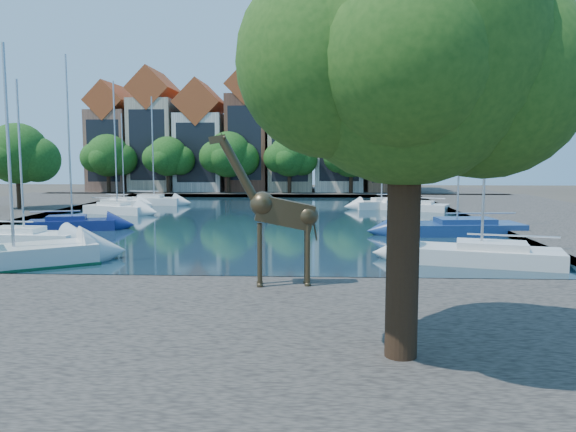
# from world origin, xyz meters

# --- Properties ---
(ground) EXTENTS (160.00, 160.00, 0.00)m
(ground) POSITION_xyz_m (0.00, 0.00, 0.00)
(ground) COLOR #38332B
(ground) RESTS_ON ground
(water_basin) EXTENTS (38.00, 50.00, 0.08)m
(water_basin) POSITION_xyz_m (0.00, 24.00, 0.04)
(water_basin) COLOR black
(water_basin) RESTS_ON ground
(near_quay) EXTENTS (50.00, 14.00, 0.50)m
(near_quay) POSITION_xyz_m (0.00, -7.00, 0.25)
(near_quay) COLOR #4D4943
(near_quay) RESTS_ON ground
(far_quay) EXTENTS (60.00, 16.00, 0.50)m
(far_quay) POSITION_xyz_m (0.00, 56.00, 0.25)
(far_quay) COLOR #4D4943
(far_quay) RESTS_ON ground
(right_quay) EXTENTS (14.00, 52.00, 0.50)m
(right_quay) POSITION_xyz_m (25.00, 24.00, 0.25)
(right_quay) COLOR #4D4943
(right_quay) RESTS_ON ground
(plane_tree) EXTENTS (8.32, 6.40, 10.62)m
(plane_tree) POSITION_xyz_m (7.62, -9.01, 7.67)
(plane_tree) COLOR #332114
(plane_tree) RESTS_ON near_quay
(townhouse_west_end) EXTENTS (5.44, 9.18, 14.93)m
(townhouse_west_end) POSITION_xyz_m (-23.00, 55.99, 7.36)
(townhouse_west_end) COLOR brown
(townhouse_west_end) RESTS_ON far_quay
(townhouse_west_mid) EXTENTS (5.94, 9.18, 16.79)m
(townhouse_west_mid) POSITION_xyz_m (-17.00, 55.99, 8.23)
(townhouse_west_mid) COLOR tan
(townhouse_west_mid) RESTS_ON far_quay
(townhouse_west_inner) EXTENTS (6.43, 9.18, 15.15)m
(townhouse_west_inner) POSITION_xyz_m (-10.50, 55.99, 7.35)
(townhouse_west_inner) COLOR beige
(townhouse_west_inner) RESTS_ON far_quay
(townhouse_center) EXTENTS (5.44, 9.18, 16.93)m
(townhouse_center) POSITION_xyz_m (-4.00, 55.99, 8.36)
(townhouse_center) COLOR brown
(townhouse_center) RESTS_ON far_quay
(townhouse_east_inner) EXTENTS (5.94, 9.18, 15.79)m
(townhouse_east_inner) POSITION_xyz_m (2.00, 55.99, 7.73)
(townhouse_east_inner) COLOR tan
(townhouse_east_inner) RESTS_ON far_quay
(townhouse_east_mid) EXTENTS (6.43, 9.18, 16.65)m
(townhouse_east_mid) POSITION_xyz_m (8.50, 55.99, 8.10)
(townhouse_east_mid) COLOR beige
(townhouse_east_mid) RESTS_ON far_quay
(townhouse_east_end) EXTENTS (5.44, 9.18, 14.43)m
(townhouse_east_end) POSITION_xyz_m (15.00, 55.99, 7.11)
(townhouse_east_end) COLOR #895D42
(townhouse_east_end) RESTS_ON far_quay
(far_tree_far_west) EXTENTS (7.28, 5.60, 7.68)m
(far_tree_far_west) POSITION_xyz_m (-21.90, 50.49, 5.18)
(far_tree_far_west) COLOR #332114
(far_tree_far_west) RESTS_ON far_quay
(far_tree_west) EXTENTS (6.76, 5.20, 7.36)m
(far_tree_west) POSITION_xyz_m (-13.91, 50.49, 5.08)
(far_tree_west) COLOR #332114
(far_tree_west) RESTS_ON far_quay
(far_tree_mid_west) EXTENTS (7.80, 6.00, 8.00)m
(far_tree_mid_west) POSITION_xyz_m (-5.89, 50.49, 5.29)
(far_tree_mid_west) COLOR #332114
(far_tree_mid_west) RESTS_ON far_quay
(far_tree_mid_east) EXTENTS (7.02, 5.40, 7.52)m
(far_tree_mid_east) POSITION_xyz_m (2.10, 50.49, 5.13)
(far_tree_mid_east) COLOR #332114
(far_tree_mid_east) RESTS_ON far_quay
(far_tree_east) EXTENTS (7.54, 5.80, 7.84)m
(far_tree_east) POSITION_xyz_m (10.11, 50.49, 5.24)
(far_tree_east) COLOR #332114
(far_tree_east) RESTS_ON far_quay
(far_tree_far_east) EXTENTS (6.76, 5.20, 7.36)m
(far_tree_far_east) POSITION_xyz_m (18.09, 50.49, 5.08)
(far_tree_far_east) COLOR #332114
(far_tree_far_east) RESTS_ON far_quay
(side_tree_left_far) EXTENTS (7.28, 5.60, 7.88)m
(side_tree_left_far) POSITION_xyz_m (-21.90, 27.99, 5.38)
(side_tree_left_far) COLOR #332114
(side_tree_left_far) RESTS_ON left_quay
(giraffe_statue) EXTENTS (4.01, 0.91, 5.72)m
(giraffe_statue) POSITION_xyz_m (3.91, -1.54, 3.31)
(giraffe_statue) COLOR #3C301E
(giraffe_statue) RESTS_ON near_quay
(sailboat_left_a) EXTENTS (6.62, 2.68, 9.77)m
(sailboat_left_a) POSITION_xyz_m (-12.00, 9.79, 0.66)
(sailboat_left_a) COLOR white
(sailboat_left_a) RESTS_ON water_basin
(sailboat_left_b) EXTENTS (6.35, 3.63, 12.36)m
(sailboat_left_b) POSITION_xyz_m (-12.07, 16.62, 0.68)
(sailboat_left_b) COLOR navy
(sailboat_left_b) RESTS_ON water_basin
(sailboat_left_c) EXTENTS (6.52, 4.12, 11.98)m
(sailboat_left_c) POSITION_xyz_m (-12.79, 27.83, 0.69)
(sailboat_left_c) COLOR silver
(sailboat_left_c) RESTS_ON water_basin
(sailboat_left_d) EXTENTS (5.95, 2.56, 11.50)m
(sailboat_left_d) POSITION_xyz_m (-12.00, 36.92, 0.72)
(sailboat_left_d) COLOR silver
(sailboat_left_d) RESTS_ON water_basin
(sailboat_left_e) EXTENTS (5.21, 3.09, 9.70)m
(sailboat_left_e) POSITION_xyz_m (-15.00, 36.09, 0.58)
(sailboat_left_e) COLOR white
(sailboat_left_e) RESTS_ON water_basin
(sailboat_right_a) EXTENTS (7.97, 4.46, 10.12)m
(sailboat_right_a) POSITION_xyz_m (13.63, 5.34, 0.67)
(sailboat_right_a) COLOR beige
(sailboat_right_a) RESTS_ON water_basin
(sailboat_right_b) EXTENTS (8.84, 3.81, 13.61)m
(sailboat_right_b) POSITION_xyz_m (15.00, 15.70, 0.68)
(sailboat_right_b) COLOR navy
(sailboat_right_b) RESTS_ON water_basin
(sailboat_right_c) EXTENTS (6.55, 4.58, 10.49)m
(sailboat_right_c) POSITION_xyz_m (15.00, 32.10, 0.61)
(sailboat_right_c) COLOR silver
(sailboat_right_c) RESTS_ON water_basin
(sailboat_right_d) EXTENTS (5.90, 3.58, 8.90)m
(sailboat_right_d) POSITION_xyz_m (12.00, 33.79, 0.67)
(sailboat_right_d) COLOR silver
(sailboat_right_d) RESTS_ON water_basin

